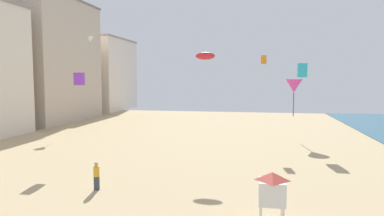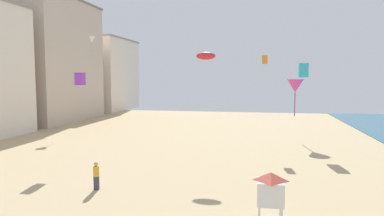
{
  "view_description": "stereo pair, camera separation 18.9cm",
  "coord_description": "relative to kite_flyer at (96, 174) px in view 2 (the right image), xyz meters",
  "views": [
    {
      "loc": [
        7.65,
        -5.29,
        6.5
      ],
      "look_at": [
        3.55,
        17.2,
        4.48
      ],
      "focal_mm": 32.64,
      "sensor_mm": 36.0,
      "label": 1
    },
    {
      "loc": [
        7.83,
        -5.25,
        6.5
      ],
      "look_at": [
        3.55,
        17.2,
        4.48
      ],
      "focal_mm": 32.64,
      "sensor_mm": 36.0,
      "label": 2
    }
  ],
  "objects": [
    {
      "name": "boardwalk_hotel_mid",
      "position": [
        -23.58,
        29.24,
        8.07
      ],
      "size": [
        13.62,
        16.74,
        17.96
      ],
      "color": "#C6B29E",
      "rests_on": "ground"
    },
    {
      "name": "boardwalk_hotel_far",
      "position": [
        -23.58,
        47.69,
        6.15
      ],
      "size": [
        13.88,
        15.16,
        14.12
      ],
      "color": "silver",
      "rests_on": "ground"
    },
    {
      "name": "kite_flyer",
      "position": [
        0.0,
        0.0,
        0.0
      ],
      "size": [
        0.34,
        0.34,
        1.64
      ],
      "rotation": [
        0.0,
        0.0,
        5.79
      ],
      "color": "#383D4C",
      "rests_on": "ground"
    },
    {
      "name": "lifeguard_stand",
      "position": [
        9.7,
        -3.74,
        0.92
      ],
      "size": [
        1.1,
        1.1,
        2.55
      ],
      "rotation": [
        0.0,
        0.0,
        0.36
      ],
      "color": "white",
      "rests_on": "ground"
    },
    {
      "name": "kite_purple_box",
      "position": [
        -5.0,
        7.63,
        5.45
      ],
      "size": [
        0.64,
        0.64,
        1.0
      ],
      "color": "purple"
    },
    {
      "name": "kite_red_parafoil",
      "position": [
        4.91,
        9.77,
        7.29
      ],
      "size": [
        1.58,
        0.44,
        0.61
      ],
      "color": "red"
    },
    {
      "name": "kite_white_delta",
      "position": [
        -12.64,
        24.95,
        10.52
      ],
      "size": [
        0.98,
        0.98,
        2.22
      ],
      "color": "white"
    },
    {
      "name": "kite_cyan_box",
      "position": [
        13.33,
        16.68,
        6.25
      ],
      "size": [
        0.85,
        0.85,
        1.34
      ],
      "color": "#2DB7CC"
    },
    {
      "name": "kite_magenta_delta_2",
      "position": [
        12.89,
        19.37,
        4.67
      ],
      "size": [
        1.71,
        1.71,
        3.89
      ],
      "color": "#DB3D9E"
    },
    {
      "name": "kite_orange_box",
      "position": [
        9.69,
        16.8,
        7.29
      ],
      "size": [
        0.54,
        0.54,
        0.85
      ],
      "color": "orange"
    }
  ]
}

